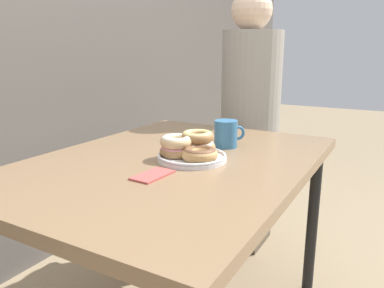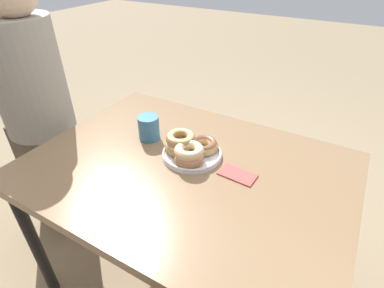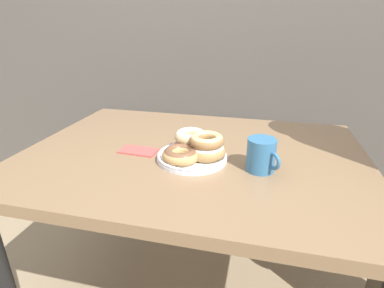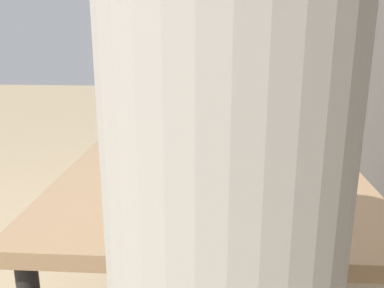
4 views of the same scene
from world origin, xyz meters
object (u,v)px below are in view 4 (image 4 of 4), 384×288
Objects in this scene: dining_table at (212,180)px; coffee_mug at (177,168)px; donut_plate at (194,150)px; napkin at (201,143)px.

coffee_mug reaches higher than dining_table.
donut_plate is 0.23m from coffee_mug.
coffee_mug is at bearing -20.69° from dining_table.
dining_table is 4.84× the size of donut_plate.
dining_table is at bearing 159.31° from coffee_mug.
donut_plate is at bearing -71.36° from dining_table.
dining_table is 0.13m from donut_plate.
napkin reaches higher than dining_table.
napkin is (-0.20, -0.05, 0.07)m from dining_table.
dining_table is 0.30m from coffee_mug.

